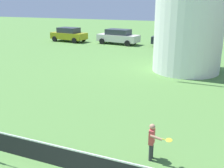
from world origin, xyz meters
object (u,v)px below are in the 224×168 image
Objects in this scene: tennis_net at (80,162)px; parked_car_cream at (118,36)px; player_far at (153,140)px; parked_car_black at (173,39)px; parked_car_mustard at (69,34)px.

tennis_net is 22.78m from parked_car_cream.
parked_car_cream reaches higher than player_far.
parked_car_black is (5.70, 0.41, -0.00)m from parked_car_cream.
parked_car_cream is at bearing 109.05° from tennis_net.
parked_car_mustard is 0.92× the size of parked_car_cream.
tennis_net is 2.24m from player_far.
player_far is 21.58m from parked_car_cream.
player_far is at bearing -81.39° from parked_car_black.
player_far is at bearing -66.08° from parked_car_cream.
tennis_net is at bearing -125.95° from player_far.
parked_car_mustard is at bearing -175.99° from parked_car_black.
parked_car_cream is (-8.75, 19.72, 0.18)m from player_far.
parked_car_mustard is 1.01× the size of parked_car_black.
parked_car_cream is (-7.44, 21.53, 0.12)m from tennis_net.
tennis_net is at bearing -85.48° from parked_car_black.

